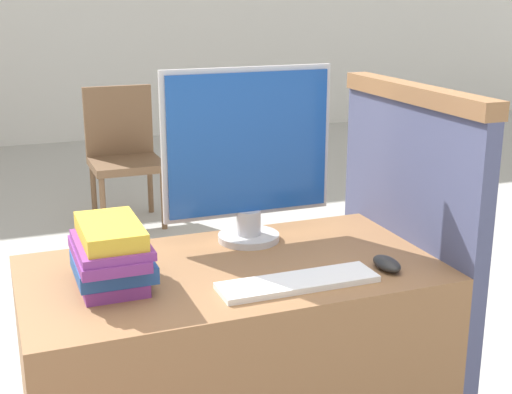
# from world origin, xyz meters

# --- Properties ---
(desk) EXTENTS (1.12, 0.61, 0.74)m
(desk) POSITION_xyz_m (0.00, 0.31, 0.37)
(desk) COLOR #8C603D
(desk) RESTS_ON ground_plane
(carrel_divider) EXTENTS (0.07, 0.71, 1.20)m
(carrel_divider) POSITION_xyz_m (0.58, 0.36, 0.61)
(carrel_divider) COLOR #474C70
(carrel_divider) RESTS_ON ground_plane
(monitor) EXTENTS (0.51, 0.18, 0.52)m
(monitor) POSITION_xyz_m (0.12, 0.49, 1.01)
(monitor) COLOR #B7B7BC
(monitor) RESTS_ON desk
(keyboard) EXTENTS (0.42, 0.12, 0.02)m
(keyboard) POSITION_xyz_m (0.12, 0.13, 0.75)
(keyboard) COLOR white
(keyboard) RESTS_ON desk
(mouse) EXTENTS (0.06, 0.11, 0.03)m
(mouse) POSITION_xyz_m (0.38, 0.14, 0.76)
(mouse) COLOR #262626
(mouse) RESTS_ON desk
(book_stack) EXTENTS (0.19, 0.27, 0.17)m
(book_stack) POSITION_xyz_m (-0.32, 0.29, 0.82)
(book_stack) COLOR #7A3384
(book_stack) RESTS_ON desk
(far_chair) EXTENTS (0.44, 0.44, 0.87)m
(far_chair) POSITION_xyz_m (0.22, 3.10, 0.48)
(far_chair) COLOR brown
(far_chair) RESTS_ON ground_plane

